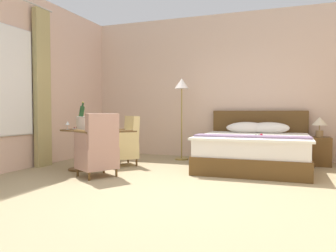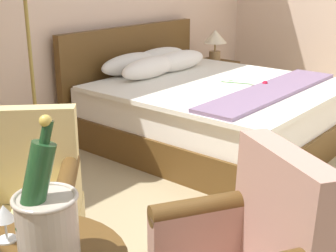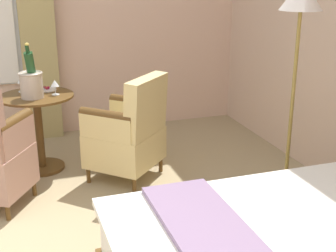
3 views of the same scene
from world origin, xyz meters
name	(u,v)px [view 3 (image 3 of 3)]	position (x,y,z in m)	size (l,w,h in m)	color
floor_lamp_brass	(299,25)	(-0.75, 2.65, 1.40)	(0.30, 0.30, 1.71)	olive
side_table_round	(39,125)	(-2.03, 0.87, 0.43)	(0.66, 0.66, 0.71)	brown
champagne_bucket	(31,81)	(-1.96, 0.84, 0.85)	(0.21, 0.21, 0.48)	#BEB2A1
wine_glass_near_bucket	(55,84)	(-1.99, 1.04, 0.81)	(0.08, 0.08, 0.14)	white
wine_glass_near_edge	(21,81)	(-2.20, 0.76, 0.81)	(0.07, 0.07, 0.14)	white
snack_plate	(48,89)	(-2.18, 0.99, 0.72)	(0.16, 0.16, 0.04)	white
armchair_by_window	(129,133)	(-1.58, 1.60, 0.42)	(0.79, 0.79, 0.93)	brown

